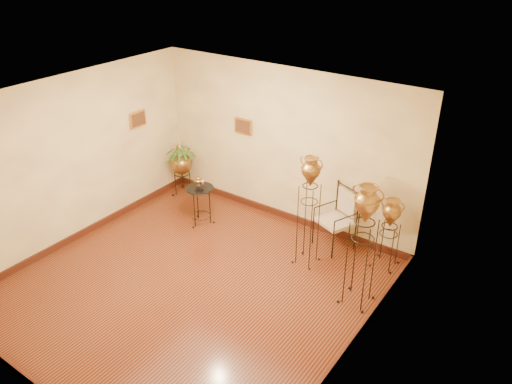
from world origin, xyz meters
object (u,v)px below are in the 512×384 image
Objects in this scene: amphora_tall at (309,211)px; amphora_mid at (362,246)px; side_table at (201,204)px; armchair at (335,219)px; planter_urn at (181,161)px.

amphora_tall is 1.15m from amphora_mid.
amphora_tall is at bearing 1.29° from side_table.
amphora_tall reaches higher than side_table.
armchair is at bearing 16.56° from side_table.
planter_urn is at bearing 168.81° from amphora_tall.
amphora_tall is 3.31m from planter_urn.
armchair is (-0.91, 1.06, -0.42)m from amphora_mid.
armchair is (3.39, 0.00, -0.16)m from planter_urn.
planter_urn is at bearing 166.17° from amphora_mid.
side_table is (1.07, -0.69, -0.31)m from planter_urn.
amphora_mid is 4.44m from planter_urn.
side_table is at bearing 173.46° from amphora_mid.
amphora_mid is at bearing -6.54° from side_table.
armchair is 1.16× the size of side_table.
side_table is at bearing -32.70° from planter_urn.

